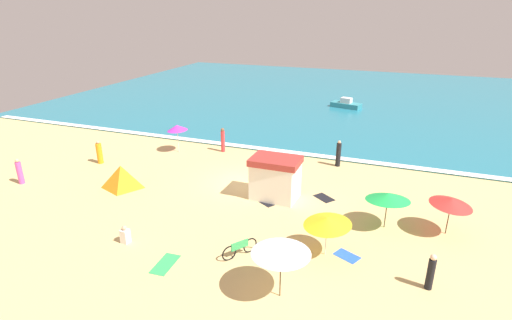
{
  "coord_description": "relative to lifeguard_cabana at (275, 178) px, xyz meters",
  "views": [
    {
      "loc": [
        8.96,
        -21.17,
        10.4
      ],
      "look_at": [
        0.18,
        2.12,
        0.8
      ],
      "focal_mm": 28.01,
      "sensor_mm": 36.0,
      "label": 1
    }
  ],
  "objects": [
    {
      "name": "beach_tent",
      "position": [
        -9.14,
        -2.03,
        -0.52
      ],
      "size": [
        2.39,
        2.2,
        1.47
      ],
      "color": "orange",
      "rests_on": "ground_plane"
    },
    {
      "name": "beachgoer_0",
      "position": [
        -5.1,
        -6.99,
        -0.86
      ],
      "size": [
        0.39,
        0.39,
        0.9
      ],
      "color": "white",
      "rests_on": "ground_plane"
    },
    {
      "name": "beach_towel_0",
      "position": [
        -2.44,
        -7.81,
        -1.25
      ],
      "size": [
        0.82,
        1.59,
        0.01
      ],
      "color": "green",
      "rests_on": "ground_plane"
    },
    {
      "name": "ground_plane",
      "position": [
        -2.62,
        1.22,
        -1.26
      ],
      "size": [
        60.0,
        60.0,
        0.0
      ],
      "primitive_type": "plane",
      "color": "#D8B775"
    },
    {
      "name": "beachgoer_1",
      "position": [
        2.55,
        6.22,
        -0.38
      ],
      "size": [
        0.44,
        0.44,
        1.86
      ],
      "color": "black",
      "rests_on": "ground_plane"
    },
    {
      "name": "wave_breaker_foam",
      "position": [
        -2.62,
        7.52,
        -1.16
      ],
      "size": [
        57.0,
        0.7,
        0.01
      ],
      "primitive_type": "cube",
      "color": "white",
      "rests_on": "ocean_water"
    },
    {
      "name": "ocean_water",
      "position": [
        -2.62,
        29.22,
        -1.21
      ],
      "size": [
        60.0,
        44.0,
        0.1
      ],
      "primitive_type": "cube",
      "color": "teal",
      "rests_on": "ground_plane"
    },
    {
      "name": "lifeguard_cabana",
      "position": [
        0.0,
        0.0,
        0.0
      ],
      "size": [
        2.76,
        1.95,
        2.47
      ],
      "color": "white",
      "rests_on": "ground_plane"
    },
    {
      "name": "small_boat_0",
      "position": [
        0.46,
        23.47,
        -0.81
      ],
      "size": [
        3.4,
        2.09,
        1.05
      ],
      "color": "teal",
      "rests_on": "ocean_water"
    },
    {
      "name": "beachgoer_5",
      "position": [
        -15.51,
        -3.72,
        -0.47
      ],
      "size": [
        0.43,
        0.43,
        1.67
      ],
      "color": "#D84CA5",
      "rests_on": "ground_plane"
    },
    {
      "name": "beachgoer_2",
      "position": [
        -13.3,
        0.84,
        -0.49
      ],
      "size": [
        0.44,
        0.44,
        1.67
      ],
      "color": "orange",
      "rests_on": "ground_plane"
    },
    {
      "name": "beach_towel_3",
      "position": [
        4.82,
        -4.43,
        -1.25
      ],
      "size": [
        1.28,
        1.1,
        0.01
      ],
      "color": "blue",
      "rests_on": "ground_plane"
    },
    {
      "name": "beach_umbrella_0",
      "position": [
        3.88,
        -4.64,
        0.43
      ],
      "size": [
        2.94,
        2.94,
        1.96
      ],
      "color": "silver",
      "rests_on": "ground_plane"
    },
    {
      "name": "beach_umbrella_3",
      "position": [
        -9.34,
        4.88,
        0.64
      ],
      "size": [
        1.95,
        1.93,
        2.16
      ],
      "color": "silver",
      "rests_on": "ground_plane"
    },
    {
      "name": "beach_umbrella_4",
      "position": [
        2.8,
        -7.97,
        0.83
      ],
      "size": [
        3.04,
        3.04,
        2.28
      ],
      "color": "#4C3823",
      "rests_on": "ground_plane"
    },
    {
      "name": "beach_umbrella_2",
      "position": [
        6.19,
        -1.23,
        0.45
      ],
      "size": [
        2.88,
        2.9,
        1.99
      ],
      "color": "#4C3823",
      "rests_on": "ground_plane"
    },
    {
      "name": "beach_towel_2",
      "position": [
        0.09,
        -0.42,
        -1.25
      ],
      "size": [
        1.61,
        1.85,
        0.01
      ],
      "color": "black",
      "rests_on": "ground_plane"
    },
    {
      "name": "beachgoer_3",
      "position": [
        -6.17,
        6.1,
        -0.34
      ],
      "size": [
        0.31,
        0.31,
        1.87
      ],
      "color": "red",
      "rests_on": "ground_plane"
    },
    {
      "name": "beachgoer_4",
      "position": [
        8.15,
        -5.5,
        -0.5
      ],
      "size": [
        0.3,
        0.3,
        1.57
      ],
      "color": "black",
      "rests_on": "ground_plane"
    },
    {
      "name": "beach_umbrella_1",
      "position": [
        9.05,
        -0.8,
        0.46
      ],
      "size": [
        2.23,
        2.21,
        1.99
      ],
      "color": "#4C3823",
      "rests_on": "ground_plane"
    },
    {
      "name": "beach_towel_1",
      "position": [
        2.69,
        0.95,
        -1.25
      ],
      "size": [
        1.39,
        1.3,
        0.01
      ],
      "color": "black",
      "rests_on": "ground_plane"
    },
    {
      "name": "parked_bicycle",
      "position": [
        0.34,
        -6.07,
        -0.88
      ],
      "size": [
        1.09,
        1.53,
        0.76
      ],
      "color": "black",
      "rests_on": "ground_plane"
    }
  ]
}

